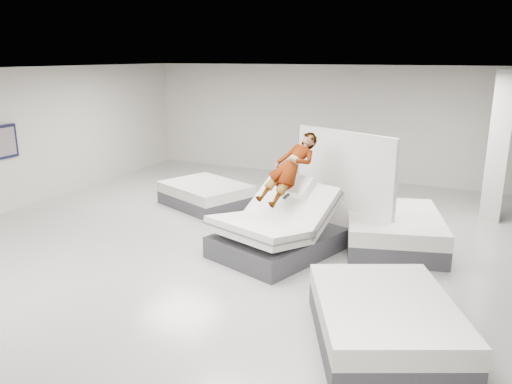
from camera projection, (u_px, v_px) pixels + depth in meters
room at (227, 174)px, 8.08m from camera, size 14.00×14.04×3.20m
hero_bed at (277, 232)px, 8.91m from camera, size 2.24×2.57×1.35m
person at (290, 180)px, 8.90m from camera, size 1.01×1.54×1.36m
remote at (286, 196)px, 8.56m from camera, size 0.09×0.15×0.08m
divider_panel at (343, 186)px, 9.49m from camera, size 2.13×1.07×2.10m
flat_bed_right_far at (393, 230)px, 9.31m from camera, size 2.20×2.59×0.61m
flat_bed_right_near at (384, 321)px, 6.13m from camera, size 2.36×2.62×0.59m
flat_bed_left_far at (206, 195)px, 11.80m from camera, size 2.36×2.10×0.54m
column at (498, 147)px, 10.40m from camera, size 0.40×0.40×3.20m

